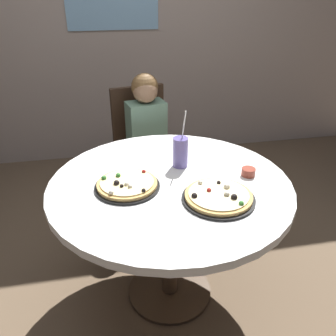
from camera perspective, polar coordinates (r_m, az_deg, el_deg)
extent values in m
plane|color=brown|center=(2.20, 0.26, -19.33)|extent=(8.00, 8.00, 0.00)
cube|color=#A8998E|center=(3.47, -6.81, 25.14)|extent=(5.20, 0.12, 2.90)
cylinder|color=white|center=(1.73, 0.32, -2.80)|extent=(1.19, 1.19, 0.04)
cylinder|color=#4C3826|center=(1.95, 0.29, -12.05)|extent=(0.09, 0.09, 0.69)
cylinder|color=#4C3826|center=(2.19, 0.26, -19.15)|extent=(0.48, 0.48, 0.02)
cube|color=#382619|center=(2.63, -3.42, 1.16)|extent=(0.47, 0.47, 0.04)
cube|color=#382619|center=(2.68, -4.87, 7.73)|extent=(0.40, 0.12, 0.52)
cylinder|color=#382619|center=(2.56, -5.61, -5.59)|extent=(0.04, 0.04, 0.41)
cylinder|color=#382619|center=(2.66, 1.40, -4.06)|extent=(0.04, 0.04, 0.41)
cylinder|color=#382619|center=(2.84, -7.67, -2.04)|extent=(0.04, 0.04, 0.41)
cylinder|color=#382619|center=(2.93, -1.27, -0.79)|extent=(0.04, 0.04, 0.41)
cube|color=#3F4766|center=(2.60, -2.21, -4.36)|extent=(0.30, 0.36, 0.45)
cube|color=slate|center=(2.51, -3.51, 5.84)|extent=(0.29, 0.21, 0.44)
sphere|color=#997051|center=(2.42, -3.72, 12.44)|extent=(0.17, 0.17, 0.17)
sphere|color=brown|center=(2.43, -3.90, 13.01)|extent=(0.18, 0.18, 0.18)
cylinder|color=black|center=(1.60, 8.17, -4.94)|extent=(0.33, 0.33, 0.01)
cylinder|color=tan|center=(1.59, 8.21, -4.52)|extent=(0.30, 0.30, 0.02)
cylinder|color=beige|center=(1.59, 8.23, -4.19)|extent=(0.27, 0.27, 0.01)
sphere|color=#387F33|center=(1.53, 11.82, -5.64)|extent=(0.02, 0.02, 0.02)
sphere|color=black|center=(1.56, 10.68, -4.67)|extent=(0.03, 0.03, 0.03)
sphere|color=beige|center=(1.65, 5.25, -2.39)|extent=(0.02, 0.02, 0.02)
sphere|color=black|center=(1.66, 8.24, -2.35)|extent=(0.02, 0.02, 0.02)
sphere|color=#B2231E|center=(1.59, 6.67, -3.59)|extent=(0.02, 0.02, 0.02)
sphere|color=beige|center=(1.58, 9.53, -4.22)|extent=(0.03, 0.03, 0.03)
sphere|color=beige|center=(1.63, 9.53, -3.00)|extent=(0.03, 0.03, 0.03)
sphere|color=black|center=(1.55, 4.30, -4.51)|extent=(0.03, 0.03, 0.03)
cylinder|color=black|center=(1.68, -6.62, -3.01)|extent=(0.31, 0.31, 0.01)
cylinder|color=tan|center=(1.68, -6.65, -2.60)|extent=(0.29, 0.29, 0.02)
cylinder|color=beige|center=(1.67, -6.67, -2.27)|extent=(0.26, 0.26, 0.01)
sphere|color=beige|center=(1.64, -6.74, -2.63)|extent=(0.02, 0.02, 0.02)
sphere|color=black|center=(1.59, -3.98, -3.66)|extent=(0.02, 0.02, 0.02)
sphere|color=#B2231E|center=(1.74, -3.95, -0.56)|extent=(0.02, 0.02, 0.02)
sphere|color=#387F33|center=(1.72, -8.09, -1.19)|extent=(0.02, 0.02, 0.02)
sphere|color=black|center=(1.65, -8.36, -2.42)|extent=(0.03, 0.03, 0.03)
sphere|color=#387F33|center=(1.71, -10.37, -1.60)|extent=(0.02, 0.02, 0.02)
sphere|color=black|center=(1.63, -7.53, -2.92)|extent=(0.02, 0.02, 0.02)
sphere|color=beige|center=(1.62, -6.20, -3.01)|extent=(0.02, 0.02, 0.02)
sphere|color=beige|center=(1.59, -9.21, -3.94)|extent=(0.02, 0.02, 0.02)
cylinder|color=#6659A5|center=(1.84, 2.03, 2.58)|extent=(0.08, 0.08, 0.16)
cylinder|color=white|center=(1.79, 2.47, 6.01)|extent=(0.03, 0.03, 0.22)
cylinder|color=brown|center=(1.81, 12.92, -0.64)|extent=(0.07, 0.07, 0.04)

